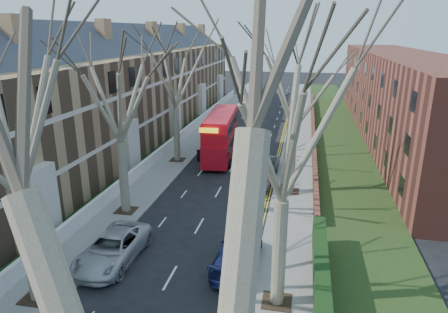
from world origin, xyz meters
The scene contains 16 objects.
pavement_left centered at (-6.00, 39.00, 0.06)m, with size 3.00×102.00×0.12m, color slate.
pavement_right centered at (6.00, 39.00, 0.06)m, with size 3.00×102.00×0.12m, color slate.
terrace_left centered at (-13.65, 31.00, 5.53)m, with size 9.70×78.00×13.60m.
flats_right centered at (17.46, 43.00, 4.98)m, with size 13.97×54.00×10.00m.
front_wall_left centered at (-7.65, 31.00, 0.62)m, with size 0.30×78.00×1.00m.
grass_verge_right centered at (10.50, 39.00, 0.15)m, with size 6.00×102.00×0.06m.
tree_left_mid centered at (-5.70, 6.00, 9.56)m, with size 10.50×10.50×14.71m.
tree_left_far centered at (-5.70, 16.00, 9.24)m, with size 10.15×10.15×14.22m.
tree_left_dist centered at (-5.70, 28.00, 9.56)m, with size 10.50×10.50×14.71m.
tree_right_mid centered at (5.70, 8.00, 9.56)m, with size 10.50×10.50×14.71m.
tree_right_far centered at (5.70, 22.00, 9.24)m, with size 10.15×10.15×14.22m.
double_decker_bus centered at (-1.71, 30.23, 2.20)m, with size 3.32×10.83×4.48m.
car_left_far centered at (-3.66, 9.92, 0.80)m, with size 2.67×5.78×1.61m, color #AEAFB4.
car_right_near centered at (3.29, 10.76, 0.78)m, with size 2.18×5.37×1.56m, color #171E52.
car_right_mid centered at (3.24, 22.98, 0.79)m, with size 1.86×4.62×1.57m, color gray.
car_right_far centered at (3.52, 26.85, 0.74)m, with size 1.57×4.51×1.49m, color black.
Camera 1 is at (6.43, -8.24, 12.51)m, focal length 32.00 mm.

